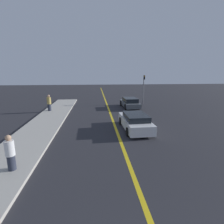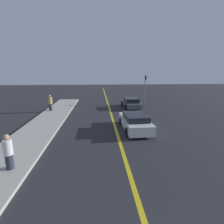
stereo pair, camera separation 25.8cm
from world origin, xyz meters
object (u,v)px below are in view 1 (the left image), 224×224
at_px(pedestrian_near_curb, 10,153).
at_px(pedestrian_mid_group, 49,103).
at_px(car_ahead_center, 130,103).
at_px(car_near_right_lane, 135,122).
at_px(traffic_light, 144,86).

height_order(pedestrian_near_curb, pedestrian_mid_group, pedestrian_mid_group).
bearing_deg(car_ahead_center, pedestrian_mid_group, -173.76).
bearing_deg(pedestrian_near_curb, car_near_right_lane, 38.40).
bearing_deg(car_near_right_lane, car_ahead_center, 79.48).
distance_m(car_ahead_center, pedestrian_mid_group, 9.45).
bearing_deg(car_ahead_center, traffic_light, 41.85).
height_order(car_near_right_lane, pedestrian_near_curb, pedestrian_near_curb).
relative_size(car_near_right_lane, traffic_light, 1.16).
xyz_separation_m(pedestrian_mid_group, traffic_light, (11.63, 3.88, 1.37)).
xyz_separation_m(pedestrian_near_curb, traffic_light, (10.29, 15.98, 1.45)).
relative_size(car_near_right_lane, pedestrian_near_curb, 2.79).
xyz_separation_m(car_near_right_lane, traffic_light, (3.56, 10.65, 1.78)).
height_order(car_near_right_lane, traffic_light, traffic_light).
relative_size(car_near_right_lane, car_ahead_center, 1.08).
bearing_deg(pedestrian_mid_group, pedestrian_near_curb, -83.65).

